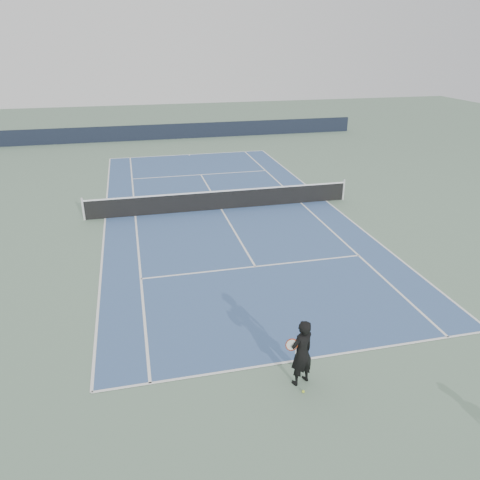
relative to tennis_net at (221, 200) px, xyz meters
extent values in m
plane|color=slate|center=(0.00, 0.00, -0.50)|extent=(80.00, 80.00, 0.00)
cube|color=#385586|center=(0.00, 0.00, -0.50)|extent=(10.97, 23.77, 0.01)
cylinder|color=silver|center=(-6.40, 0.00, 0.03)|extent=(0.10, 0.10, 1.07)
cylinder|color=silver|center=(6.40, 0.00, 0.03)|extent=(0.10, 0.10, 1.07)
cube|color=black|center=(0.00, 0.00, -0.04)|extent=(12.80, 0.03, 0.90)
cube|color=white|center=(0.00, 0.00, 0.43)|extent=(12.80, 0.04, 0.06)
cube|color=black|center=(0.00, 17.88, 0.10)|extent=(30.00, 0.25, 1.20)
imported|color=black|center=(-0.56, -12.66, 0.37)|extent=(0.79, 0.68, 1.75)
torus|color=#96290C|center=(-0.84, -12.71, 0.68)|extent=(0.34, 0.18, 0.36)
cylinder|color=white|center=(-0.84, -12.71, 0.68)|extent=(0.29, 0.14, 0.32)
cylinder|color=white|center=(-0.72, -12.68, 0.42)|extent=(0.08, 0.13, 0.27)
sphere|color=#C5DA2C|center=(-0.61, -13.03, -0.47)|extent=(0.07, 0.07, 0.07)
camera|label=1|loc=(-4.07, -21.15, 7.21)|focal=35.00mm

